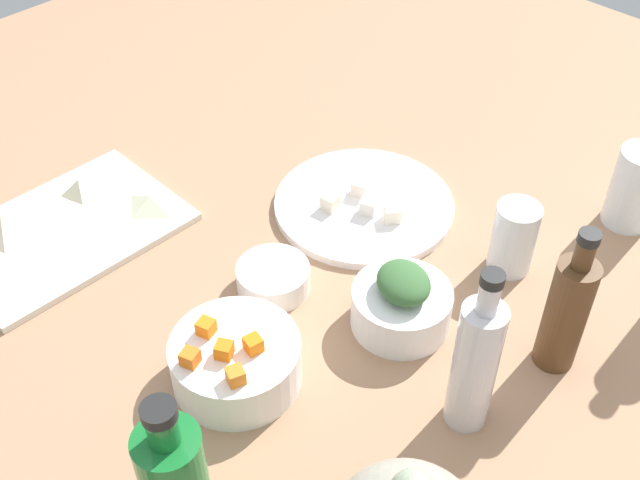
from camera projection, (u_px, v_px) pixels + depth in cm
name	position (u px, v px, depth cm)	size (l,w,h in cm)	color
tabletop	(320.00, 276.00, 105.94)	(190.00, 190.00, 3.00)	#9E7456
cutting_board	(66.00, 231.00, 109.64)	(30.64, 21.65, 1.00)	silver
plate_tofu	(364.00, 205.00, 113.64)	(25.78, 25.78, 1.20)	white
bowl_greens	(401.00, 307.00, 96.00)	(12.21, 12.21, 5.41)	white
bowl_carrots	(236.00, 362.00, 89.52)	(14.88, 14.88, 5.87)	white
bowl_small_side	(273.00, 278.00, 101.13)	(9.46, 9.46, 3.44)	silver
bottle_2	(475.00, 363.00, 81.46)	(4.76, 4.76, 22.03)	silver
bottle_3	(567.00, 311.00, 88.08)	(4.78, 4.78, 19.91)	#50321B
drinking_glass_0	(635.00, 188.00, 108.09)	(6.70, 6.70, 11.78)	white
drinking_glass_1	(514.00, 238.00, 101.89)	(5.79, 5.79, 9.98)	white
carrot_cube_0	(190.00, 358.00, 85.03)	(1.80, 1.80, 1.80)	orange
carrot_cube_1	(224.00, 350.00, 85.82)	(1.80, 1.80, 1.80)	orange
carrot_cube_2	(253.00, 344.00, 86.42)	(1.80, 1.80, 1.80)	orange
carrot_cube_3	(236.00, 376.00, 83.24)	(1.80, 1.80, 1.80)	orange
carrot_cube_4	(206.00, 327.00, 88.24)	(1.80, 1.80, 1.80)	orange
chopped_greens_mound	(404.00, 282.00, 93.09)	(7.46, 6.27, 3.25)	#375F32
tofu_cube_0	(369.00, 206.00, 110.76)	(2.20, 2.20, 2.20)	white
tofu_cube_1	(360.00, 188.00, 113.83)	(2.20, 2.20, 2.20)	#F6E1D1
tofu_cube_2	(330.00, 202.00, 111.46)	(2.20, 2.20, 2.20)	#FBEACC
tofu_cube_3	(392.00, 214.00, 109.56)	(2.20, 2.20, 2.20)	#F7EACE
dumpling_0	(150.00, 201.00, 112.03)	(5.85, 5.18, 2.04)	beige
dumpling_1	(80.00, 186.00, 114.32)	(4.35, 4.21, 2.34)	beige
dumpling_2	(4.00, 225.00, 107.37)	(5.86, 5.74, 3.18)	beige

